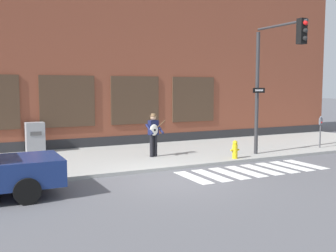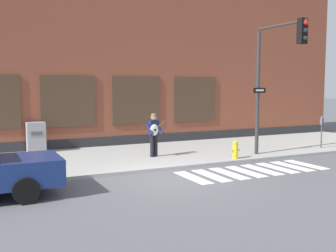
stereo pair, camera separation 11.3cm
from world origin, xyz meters
The scene contains 9 objects.
ground_plane centered at (0.00, 0.00, 0.00)m, with size 160.00×160.00×0.00m, color #56565B.
sidewalk centered at (0.00, 4.13, 0.06)m, with size 28.00×5.71×0.12m.
building_backdrop centered at (0.00, 8.98, 4.23)m, with size 28.00×4.06×8.48m.
crosswalk centered at (3.15, -0.02, 0.01)m, with size 5.20×1.90×0.01m.
busker centered at (0.93, 3.37, 1.09)m, with size 0.74×0.58×1.70m.
traffic_light centered at (5.01, 1.18, 3.63)m, with size 0.60×2.60×5.10m.
parking_meter centered at (8.63, 2.14, 1.06)m, with size 0.13×0.11×1.44m.
utility_box centered at (-3.08, 6.54, 0.75)m, with size 0.74×0.58×1.26m.
fire_hydrant centered at (3.56, 1.63, 0.46)m, with size 0.38×0.20×0.70m.
Camera 2 is at (-5.25, -10.59, 2.82)m, focal length 42.00 mm.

